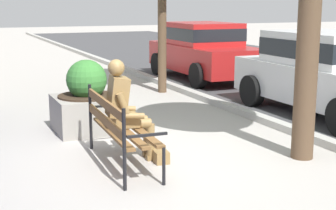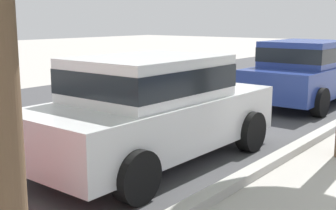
# 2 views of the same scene
# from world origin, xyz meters

# --- Properties ---
(street_surface) EXTENTS (60.00, 9.00, 0.01)m
(street_surface) POSITION_xyz_m (0.00, 7.50, 0.00)
(street_surface) COLOR #424244
(street_surface) RESTS_ON ground
(curb_stone) EXTENTS (60.00, 0.20, 0.12)m
(curb_stone) POSITION_xyz_m (0.00, 2.90, 0.06)
(curb_stone) COLOR #B2AFA8
(curb_stone) RESTS_ON ground
(parked_car_white) EXTENTS (4.12, 1.96, 1.56)m
(parked_car_white) POSITION_xyz_m (-1.34, 4.36, 0.84)
(parked_car_white) COLOR silver
(parked_car_white) RESTS_ON ground
(parked_car_blue) EXTENTS (4.12, 1.96, 1.56)m
(parked_car_blue) POSITION_xyz_m (4.51, 4.36, 0.84)
(parked_car_blue) COLOR navy
(parked_car_blue) RESTS_ON ground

